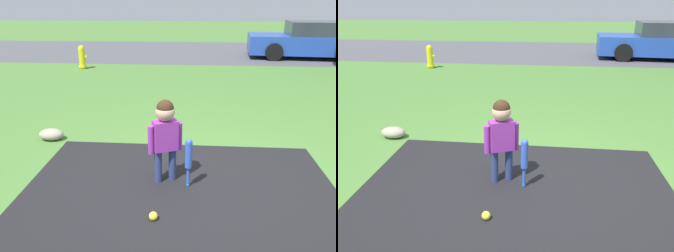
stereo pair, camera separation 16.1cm
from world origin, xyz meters
TOP-DOWN VIEW (x-y plane):
  - ground_plane at (0.00, 0.00)m, footprint 60.00×60.00m
  - street_strip at (0.00, 10.11)m, footprint 40.00×6.00m
  - child at (-0.47, 0.02)m, footprint 0.36×0.23m
  - baseball_bat at (-0.22, -0.09)m, footprint 0.08×0.08m
  - sports_ball at (-0.53, -0.70)m, footprint 0.08×0.08m
  - fire_hydrant at (-3.45, 6.27)m, footprint 0.26×0.23m
  - parked_car at (3.92, 8.84)m, footprint 4.33×2.25m
  - edging_rock at (-2.23, 1.06)m, footprint 0.36×0.25m

SIDE VIEW (x-z plane):
  - ground_plane at x=0.00m, z-range 0.00..0.00m
  - street_strip at x=0.00m, z-range 0.00..0.01m
  - sports_ball at x=-0.53m, z-range 0.00..0.08m
  - edging_rock at x=-2.23m, z-range 0.00..0.16m
  - fire_hydrant at x=-3.45m, z-range -0.01..0.67m
  - baseball_bat at x=-0.22m, z-range 0.08..0.65m
  - parked_car at x=3.92m, z-range -0.03..1.20m
  - child at x=-0.47m, z-range 0.14..1.09m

